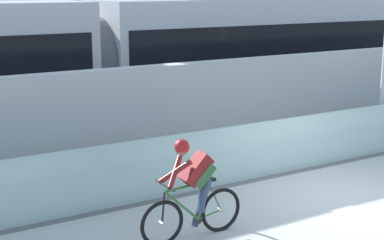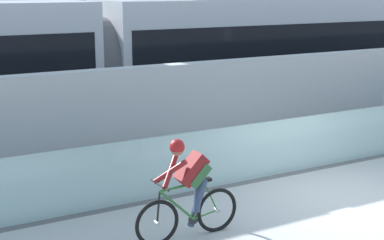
{
  "view_description": "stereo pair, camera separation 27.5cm",
  "coord_description": "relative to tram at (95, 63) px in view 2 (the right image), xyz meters",
  "views": [
    {
      "loc": [
        -7.68,
        -7.19,
        3.81
      ],
      "look_at": [
        -1.97,
        2.35,
        1.25
      ],
      "focal_mm": 54.65,
      "sensor_mm": 36.0,
      "label": 1
    },
    {
      "loc": [
        -7.45,
        -7.33,
        3.81
      ],
      "look_at": [
        -1.97,
        2.35,
        1.25
      ],
      "focal_mm": 54.65,
      "sensor_mm": 36.0,
      "label": 2
    }
  ],
  "objects": [
    {
      "name": "ground_plane",
      "position": [
        2.27,
        -6.85,
        -1.89
      ],
      "size": [
        200.0,
        200.0,
        0.0
      ],
      "primitive_type": "plane",
      "color": "slate"
    },
    {
      "name": "bike_path_deck",
      "position": [
        2.27,
        -6.85,
        -1.89
      ],
      "size": [
        32.0,
        3.2,
        0.01
      ],
      "primitive_type": "cube",
      "color": "beige",
      "rests_on": "ground"
    },
    {
      "name": "glass_parapet",
      "position": [
        2.27,
        -5.0,
        -1.32
      ],
      "size": [
        32.0,
        0.05,
        1.15
      ],
      "primitive_type": "cube",
      "color": "silver",
      "rests_on": "ground"
    },
    {
      "name": "concrete_barrier_wall",
      "position": [
        2.27,
        -3.2,
        -0.8
      ],
      "size": [
        32.0,
        0.36,
        2.18
      ],
      "primitive_type": "cube",
      "color": "silver",
      "rests_on": "ground"
    },
    {
      "name": "tram_rail_near",
      "position": [
        2.27,
        -0.72,
        -1.89
      ],
      "size": [
        32.0,
        0.08,
        0.01
      ],
      "primitive_type": "cube",
      "color": "#595654",
      "rests_on": "ground"
    },
    {
      "name": "tram_rail_far",
      "position": [
        2.27,
        0.72,
        -1.89
      ],
      "size": [
        32.0,
        0.08,
        0.01
      ],
      "primitive_type": "cube",
      "color": "#595654",
      "rests_on": "ground"
    },
    {
      "name": "tram",
      "position": [
        0.0,
        0.0,
        0.0
      ],
      "size": [
        22.56,
        2.54,
        3.81
      ],
      "color": "silver",
      "rests_on": "ground"
    },
    {
      "name": "cyclist_on_bike",
      "position": [
        -1.09,
        -6.85,
        -1.11
      ],
      "size": [
        1.77,
        0.58,
        1.61
      ],
      "color": "black",
      "rests_on": "ground"
    }
  ]
}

